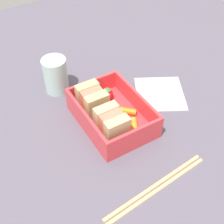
# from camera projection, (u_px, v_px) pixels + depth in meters

# --- Properties ---
(ground_plane) EXTENTS (1.20, 1.20, 0.02)m
(ground_plane) POSITION_uv_depth(u_px,v_px,m) (112.00, 125.00, 0.64)
(ground_plane) COLOR #544E5C
(bento_tray) EXTENTS (0.17, 0.12, 0.01)m
(bento_tray) POSITION_uv_depth(u_px,v_px,m) (112.00, 119.00, 0.63)
(bento_tray) COLOR #DF383E
(bento_tray) RESTS_ON ground_plane
(bento_rim) EXTENTS (0.17, 0.12, 0.04)m
(bento_rim) POSITION_uv_depth(u_px,v_px,m) (112.00, 110.00, 0.61)
(bento_rim) COLOR #DF383E
(bento_rim) RESTS_ON bento_tray
(sandwich_left) EXTENTS (0.06, 0.05, 0.05)m
(sandwich_left) POSITION_uv_depth(u_px,v_px,m) (112.00, 124.00, 0.58)
(sandwich_left) COLOR tan
(sandwich_left) RESTS_ON bento_tray
(sandwich_center_left) EXTENTS (0.06, 0.05, 0.05)m
(sandwich_center_left) POSITION_uv_depth(u_px,v_px,m) (92.00, 100.00, 0.62)
(sandwich_center_left) COLOR tan
(sandwich_center_left) RESTS_ON bento_tray
(carrot_stick_left) EXTENTS (0.04, 0.03, 0.01)m
(carrot_stick_left) POSITION_uv_depth(u_px,v_px,m) (134.00, 127.00, 0.60)
(carrot_stick_left) COLOR orange
(carrot_stick_left) RESTS_ON bento_tray
(carrot_stick_far_left) EXTENTS (0.05, 0.05, 0.01)m
(carrot_stick_far_left) POSITION_uv_depth(u_px,v_px,m) (123.00, 110.00, 0.63)
(carrot_stick_far_left) COLOR orange
(carrot_stick_far_left) RESTS_ON bento_tray
(strawberry_far_left) EXTENTS (0.03, 0.03, 0.03)m
(strawberry_far_left) POSITION_uv_depth(u_px,v_px,m) (107.00, 94.00, 0.66)
(strawberry_far_left) COLOR red
(strawberry_far_left) RESTS_ON bento_tray
(chopstick_pair) EXTENTS (0.03, 0.21, 0.01)m
(chopstick_pair) POSITION_uv_depth(u_px,v_px,m) (156.00, 187.00, 0.52)
(chopstick_pair) COLOR tan
(chopstick_pair) RESTS_ON ground_plane
(drinking_glass) EXTENTS (0.05, 0.05, 0.08)m
(drinking_glass) POSITION_uv_depth(u_px,v_px,m) (56.00, 75.00, 0.68)
(drinking_glass) COLOR silver
(drinking_glass) RESTS_ON ground_plane
(folded_napkin) EXTENTS (0.15, 0.15, 0.00)m
(folded_napkin) POSITION_uv_depth(u_px,v_px,m) (160.00, 93.00, 0.70)
(folded_napkin) COLOR silver
(folded_napkin) RESTS_ON ground_plane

